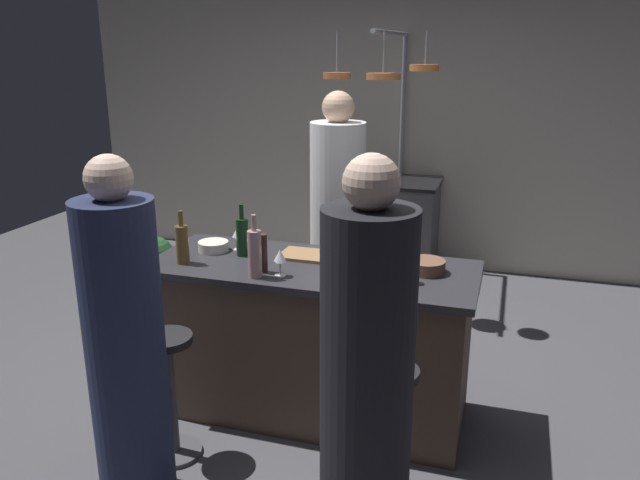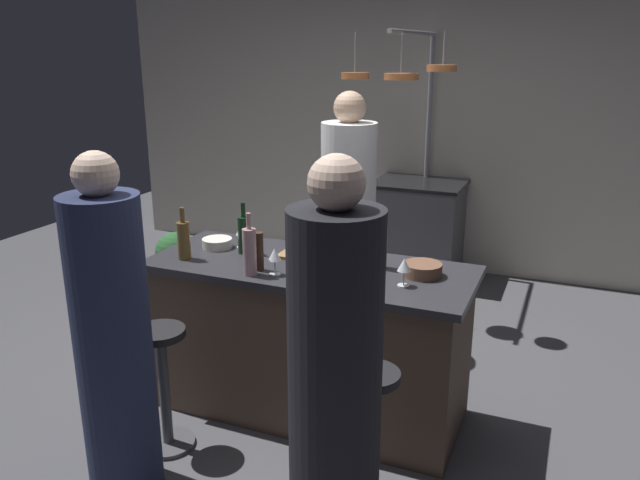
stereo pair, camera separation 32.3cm
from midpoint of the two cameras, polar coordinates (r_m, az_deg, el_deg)
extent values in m
plane|color=#4C4C51|center=(3.84, 1.60, -15.09)|extent=(9.00, 9.00, 0.00)
cube|color=beige|center=(6.04, 11.69, 9.71)|extent=(6.40, 0.16, 2.60)
cube|color=brown|center=(3.63, 1.66, -9.33)|extent=(1.72, 0.66, 0.86)
cube|color=#2D2D33|center=(3.45, 1.72, -2.62)|extent=(1.80, 0.72, 0.04)
cube|color=#47474C|center=(5.83, 10.39, 0.77)|extent=(0.76, 0.60, 0.86)
cube|color=black|center=(5.72, 10.63, 5.05)|extent=(0.80, 0.64, 0.03)
cylinder|color=white|center=(4.36, 4.68, 0.27)|extent=(0.37, 0.37, 1.57)
sphere|color=#D8AD8C|center=(4.19, 4.97, 11.89)|extent=(0.21, 0.21, 0.21)
cylinder|color=#4C4C51|center=(3.02, 7.74, -17.65)|extent=(0.06, 0.06, 0.62)
cylinder|color=black|center=(2.84, 8.01, -12.21)|extent=(0.26, 0.26, 0.04)
cylinder|color=black|center=(2.48, 5.20, -14.32)|extent=(0.36, 0.36, 1.51)
sphere|color=beige|center=(2.17, 5.80, 5.13)|extent=(0.21, 0.21, 0.21)
cylinder|color=#4C4C51|center=(3.59, -10.97, -17.70)|extent=(0.28, 0.28, 0.02)
cylinder|color=#4C4C51|center=(3.42, -11.28, -13.29)|extent=(0.06, 0.06, 0.62)
cylinder|color=black|center=(3.27, -11.61, -8.32)|extent=(0.26, 0.26, 0.04)
cylinder|color=#262D4C|center=(2.99, -15.24, -9.74)|extent=(0.35, 0.35, 1.45)
sphere|color=beige|center=(2.73, -16.57, 5.73)|extent=(0.20, 0.20, 0.20)
cylinder|color=gray|center=(5.93, 11.26, 7.39)|extent=(0.04, 0.04, 2.15)
cylinder|color=gray|center=(5.20, 10.39, 18.03)|extent=(0.04, 1.33, 0.04)
cylinder|color=#B26638|center=(4.80, 5.21, 14.63)|extent=(0.21, 0.21, 0.04)
cylinder|color=gray|center=(4.78, 5.21, 16.48)|extent=(0.01, 0.01, 0.31)
cylinder|color=#B26638|center=(4.71, 9.41, 14.43)|extent=(0.25, 0.25, 0.04)
cylinder|color=gray|center=(4.69, 9.46, 16.31)|extent=(0.01, 0.01, 0.31)
cylinder|color=#B26638|center=(4.60, 13.06, 14.96)|extent=(0.21, 0.21, 0.04)
cylinder|color=gray|center=(4.63, 13.24, 16.49)|extent=(0.01, 0.01, 0.25)
cylinder|color=brown|center=(5.62, -11.16, -3.65)|extent=(0.24, 0.24, 0.16)
sphere|color=#2D6633|center=(5.54, -11.32, -1.14)|extent=(0.36, 0.36, 0.36)
cube|color=#997047|center=(3.57, 1.56, -1.40)|extent=(0.32, 0.22, 0.02)
cylinder|color=#382319|center=(3.33, -2.79, -1.09)|extent=(0.05, 0.05, 0.21)
cylinder|color=brown|center=(3.56, -9.74, -0.11)|extent=(0.07, 0.07, 0.21)
cylinder|color=brown|center=(3.51, -9.86, 2.21)|extent=(0.03, 0.03, 0.08)
cylinder|color=gray|center=(3.39, 8.23, -0.93)|extent=(0.07, 0.07, 0.21)
cylinder|color=gray|center=(3.35, 8.33, 1.44)|extent=(0.03, 0.03, 0.08)
cylinder|color=#143319|center=(3.61, -4.39, 0.41)|extent=(0.07, 0.07, 0.22)
cylinder|color=#143319|center=(3.57, -4.44, 2.72)|extent=(0.03, 0.03, 0.08)
cylinder|color=#B78C8E|center=(3.26, -3.60, -1.14)|extent=(0.07, 0.07, 0.25)
cylinder|color=#B78C8E|center=(3.21, -3.65, 1.69)|extent=(0.03, 0.03, 0.08)
cylinder|color=silver|center=(3.74, -4.66, -0.69)|extent=(0.06, 0.06, 0.01)
cylinder|color=silver|center=(3.73, -4.68, -0.10)|extent=(0.01, 0.01, 0.07)
cone|color=silver|center=(3.71, -4.70, 0.94)|extent=(0.07, 0.07, 0.06)
cylinder|color=silver|center=(3.19, 10.47, -4.13)|extent=(0.06, 0.06, 0.01)
cylinder|color=silver|center=(3.18, 10.51, -3.45)|extent=(0.01, 0.01, 0.07)
cone|color=silver|center=(3.15, 10.58, -2.26)|extent=(0.07, 0.07, 0.06)
cylinder|color=silver|center=(3.29, -1.31, -3.17)|extent=(0.06, 0.06, 0.01)
cylinder|color=silver|center=(3.28, -1.31, -2.51)|extent=(0.01, 0.01, 0.07)
cone|color=silver|center=(3.26, -1.32, -1.35)|extent=(0.07, 0.07, 0.06)
cylinder|color=silver|center=(3.75, -6.90, -0.31)|extent=(0.18, 0.18, 0.06)
cylinder|color=brown|center=(3.34, 12.05, -2.68)|extent=(0.20, 0.20, 0.07)
camera|label=1|loc=(0.16, -87.39, 0.81)|focal=35.25mm
camera|label=2|loc=(0.16, 92.61, -0.81)|focal=35.25mm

